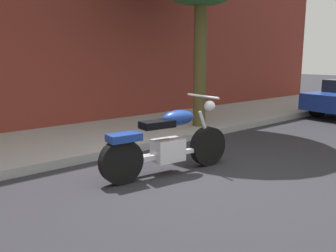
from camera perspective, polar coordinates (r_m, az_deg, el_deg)
ground_plane at (r=5.08m, az=3.82°, el=-8.14°), size 60.00×60.00×0.00m
sidewalk at (r=7.32m, az=-12.24°, el=-1.86°), size 20.74×2.58×0.14m
motorcycle at (r=5.11m, az=-0.04°, el=-2.88°), size 2.10×0.70×1.10m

